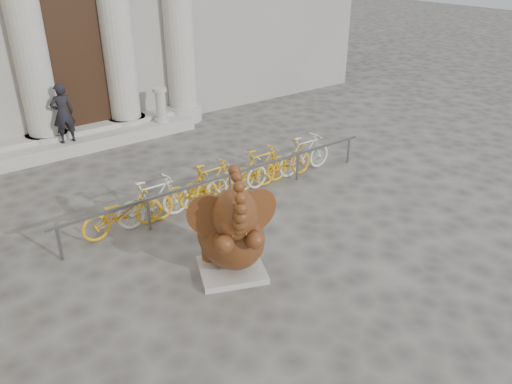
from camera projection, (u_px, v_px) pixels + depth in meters
ground at (314, 318)px, 7.90m from camera, size 80.00×80.00×0.00m
entrance_steps at (95, 138)px, 14.53m from camera, size 6.00×1.20×0.36m
elephant_statue at (231, 234)px, 8.58m from camera, size 1.53×1.80×2.27m
bike_rack at (223, 179)px, 11.32m from camera, size 8.00×0.53×1.00m
pedestrian at (63, 113)px, 13.42m from camera, size 0.60×0.39×1.64m
balustrade_post at (161, 106)px, 15.11m from camera, size 0.43×0.43×1.05m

